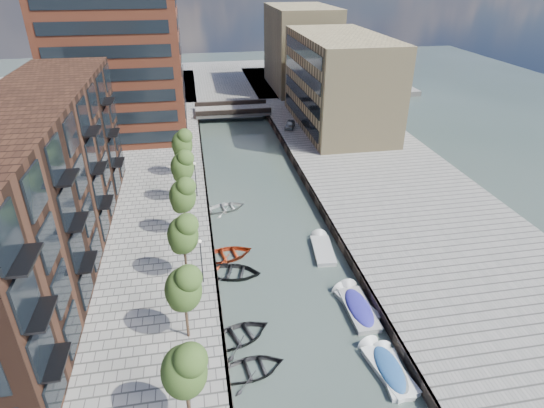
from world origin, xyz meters
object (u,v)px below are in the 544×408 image
object	(u,v)px
sloop_2	(227,257)
motorboat_3	(356,305)
motorboat_0	(385,366)
sloop_0	(252,372)
tree_2	(183,287)
tree_4	(182,194)
tree_5	(182,165)
motorboat_4	(354,302)
motorboat_1	(391,369)
sloop_1	(239,339)
sloop_3	(226,210)
car	(290,124)
tree_1	(184,369)
tree_3	(183,233)
tree_6	(182,143)
motorboat_2	(322,248)
bridge	(232,110)
sloop_4	(233,275)

from	to	relation	value
sloop_2	motorboat_3	bearing A→B (deg)	-145.06
motorboat_0	motorboat_3	world-z (taller)	motorboat_3
sloop_0	motorboat_0	distance (m)	9.04
tree_2	motorboat_3	size ratio (longest dim) A/B	1.06
tree_4	tree_5	distance (m)	7.00
sloop_0	tree_4	bearing A→B (deg)	4.33
tree_5	motorboat_0	bearing A→B (deg)	-62.81
tree_2	sloop_0	bearing A→B (deg)	-37.27
tree_5	motorboat_3	bearing A→B (deg)	-55.50
tree_4	sloop_0	distance (m)	18.38
sloop_0	motorboat_4	bearing A→B (deg)	-68.36
sloop_0	motorboat_1	bearing A→B (deg)	-108.89
sloop_1	sloop_3	bearing A→B (deg)	-22.53
tree_4	motorboat_1	xyz separation A→B (m)	(13.30, -18.70, -5.12)
sloop_0	motorboat_3	bearing A→B (deg)	-70.62
tree_4	motorboat_1	bearing A→B (deg)	-54.58
car	tree_1	bearing A→B (deg)	-88.06
tree_3	tree_6	xyz separation A→B (m)	(0.00, 21.00, 0.00)
sloop_3	motorboat_2	distance (m)	12.67
tree_1	tree_6	xyz separation A→B (m)	(0.00, 35.00, 0.00)
motorboat_2	sloop_3	bearing A→B (deg)	131.49
tree_5	motorboat_2	distance (m)	17.30
sloop_3	motorboat_4	distance (m)	19.83
sloop_1	car	bearing A→B (deg)	-37.00
tree_4	motorboat_4	xyz separation A→B (m)	(13.13, -11.74, -5.12)
bridge	motorboat_0	xyz separation A→B (m)	(4.54, -58.39, -1.19)
tree_4	motorboat_4	size ratio (longest dim) A/B	1.23
car	tree_4	bearing A→B (deg)	-99.15
motorboat_3	motorboat_4	distance (m)	0.45
tree_3	tree_5	xyz separation A→B (m)	(0.00, 14.00, 0.00)
tree_2	motorboat_1	xyz separation A→B (m)	(13.30, -4.70, -5.12)
tree_1	motorboat_3	xyz separation A→B (m)	(13.18, 8.82, -5.08)
tree_5	tree_4	bearing A→B (deg)	-90.00
tree_4	motorboat_4	world-z (taller)	tree_4
tree_2	motorboat_2	distance (m)	17.37
motorboat_3	car	distance (m)	42.12
tree_2	tree_3	bearing A→B (deg)	90.00
tree_2	car	bearing A→B (deg)	69.09
motorboat_0	tree_5	bearing A→B (deg)	117.19
bridge	motorboat_0	distance (m)	58.58
sloop_1	motorboat_1	xyz separation A→B (m)	(9.71, -4.80, 0.18)
sloop_3	tree_4	bearing A→B (deg)	129.38
sloop_1	motorboat_3	xyz separation A→B (m)	(9.59, 1.72, 0.23)
motorboat_4	tree_4	bearing A→B (deg)	138.21
sloop_4	car	xyz separation A→B (m)	(12.84, 35.92, 1.60)
tree_2	car	world-z (taller)	tree_2
tree_2	motorboat_1	world-z (taller)	tree_2
motorboat_2	tree_1	bearing A→B (deg)	-126.05
bridge	sloop_0	distance (m)	57.30
motorboat_2	car	bearing A→B (deg)	83.22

